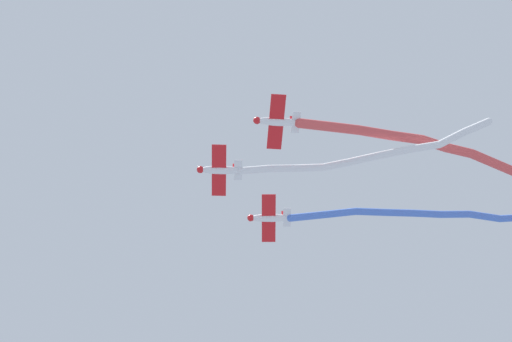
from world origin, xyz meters
TOP-DOWN VIEW (x-y plane):
  - airplane_lead at (0.29, -3.76)m, footprint 4.55×6.06m
  - smoke_trail_lead at (13.70, -7.87)m, footprint 22.47×10.14m
  - airplane_left_wing at (4.95, -9.96)m, footprint 4.51×6.02m
  - smoke_trail_left_wing at (20.46, -8.29)m, footprint 27.44×6.15m
  - airplane_right_wing at (5.96, 1.53)m, footprint 4.58×6.07m
  - smoke_trail_right_wing at (24.20, 0.51)m, footprint 33.02×1.77m

SIDE VIEW (x-z plane):
  - smoke_trail_lead at x=13.70m, z-range 77.22..79.16m
  - airplane_lead at x=0.29m, z-range 78.12..79.62m
  - airplane_left_wing at x=4.95m, z-range 78.12..79.62m
  - airplane_right_wing at x=5.96m, z-range 78.42..79.92m
  - smoke_trail_left_wing at x=20.46m, z-range 78.25..82.30m
  - smoke_trail_right_wing at x=24.20m, z-range 78.75..84.65m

